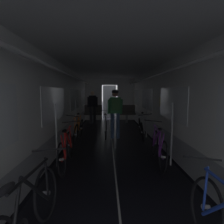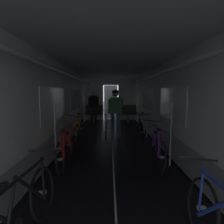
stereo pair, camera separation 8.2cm
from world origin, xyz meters
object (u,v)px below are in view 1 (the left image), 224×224
(bicycle_orange, at_px, (78,130))
(person_standing_near_bench, at_px, (93,105))
(bench_seat_far_right, at_px, (126,112))
(bicycle_silver, at_px, (141,128))
(bicycle_red, at_px, (66,149))
(bicycle_purple, at_px, (158,147))
(bicycle_white_in_aisle, at_px, (106,126))
(bicycle_black, at_px, (26,216))
(person_cyclist_aisle, at_px, (115,108))
(bench_seat_far_left, at_px, (93,112))

(bicycle_orange, relative_size, person_standing_near_bench, 1.00)
(bench_seat_far_right, height_order, bicycle_silver, same)
(bicycle_red, bearing_deg, bicycle_purple, 2.43)
(bicycle_purple, relative_size, bicycle_red, 1.00)
(bicycle_silver, bearing_deg, bicycle_white_in_aisle, 166.13)
(bicycle_purple, bearing_deg, bicycle_black, -130.94)
(bicycle_purple, distance_m, person_cyclist_aisle, 2.64)
(bicycle_white_in_aisle, bearing_deg, person_standing_near_bench, 103.71)
(bicycle_silver, xyz_separation_m, person_cyclist_aisle, (-0.93, 0.05, 0.69))
(bench_seat_far_right, xyz_separation_m, person_cyclist_aisle, (-0.77, -3.48, 0.50))
(bench_seat_far_left, height_order, person_cyclist_aisle, person_cyclist_aisle)
(bicycle_red, height_order, person_cyclist_aisle, person_cyclist_aisle)
(bicycle_black, xyz_separation_m, bicycle_silver, (2.05, 4.66, -0.00))
(bicycle_purple, bearing_deg, bicycle_orange, 135.91)
(bench_seat_far_right, distance_m, person_standing_near_bench, 1.88)
(bicycle_orange, xyz_separation_m, bicycle_red, (0.06, -2.16, 0.00))
(bench_seat_far_right, distance_m, bicycle_black, 8.40)
(bicycle_orange, height_order, person_standing_near_bench, person_standing_near_bench)
(bench_seat_far_left, xyz_separation_m, person_standing_near_bench, (0.00, -0.38, 0.41))
(bench_seat_far_right, xyz_separation_m, bicycle_silver, (0.16, -3.52, -0.19))
(bicycle_white_in_aisle, bearing_deg, bicycle_black, -99.00)
(bicycle_silver, height_order, person_standing_near_bench, person_standing_near_bench)
(bench_seat_far_left, relative_size, bicycle_purple, 0.58)
(bicycle_white_in_aisle, bearing_deg, person_cyclist_aisle, -38.15)
(bicycle_silver, height_order, bicycle_orange, same)
(bicycle_black, height_order, person_cyclist_aisle, person_cyclist_aisle)
(bicycle_white_in_aisle, bearing_deg, bench_seat_far_left, 102.20)
(bicycle_purple, distance_m, bicycle_white_in_aisle, 2.92)
(bicycle_purple, distance_m, bicycle_red, 2.08)
(bicycle_red, height_order, person_standing_near_bench, person_standing_near_bench)
(person_cyclist_aisle, bearing_deg, bicycle_white_in_aisle, 141.85)
(bench_seat_far_left, height_order, bicycle_red, bench_seat_far_left)
(bicycle_black, xyz_separation_m, bicycle_red, (-0.07, 2.23, 0.00))
(bicycle_black, bearing_deg, person_standing_near_bench, 89.30)
(bicycle_orange, bearing_deg, bicycle_red, -88.36)
(bicycle_black, height_order, person_standing_near_bench, person_standing_near_bench)
(bicycle_silver, distance_m, person_cyclist_aisle, 1.16)
(bicycle_purple, height_order, person_cyclist_aisle, person_cyclist_aisle)
(bicycle_orange, relative_size, bicycle_red, 1.00)
(bicycle_white_in_aisle, bearing_deg, bicycle_purple, -65.33)
(bicycle_silver, distance_m, bicycle_red, 3.23)
(bicycle_orange, bearing_deg, bench_seat_far_left, 86.59)
(bench_seat_far_right, bearing_deg, person_standing_near_bench, -168.17)
(bench_seat_far_left, bearing_deg, person_standing_near_bench, -89.59)
(bicycle_black, xyz_separation_m, bicycle_white_in_aisle, (0.79, 4.97, 0.00))
(person_cyclist_aisle, bearing_deg, bicycle_red, -115.74)
(bench_seat_far_left, bearing_deg, bicycle_white_in_aisle, -77.80)
(bench_seat_far_left, height_order, person_standing_near_bench, person_standing_near_bench)
(person_cyclist_aisle, distance_m, person_standing_near_bench, 3.27)
(bicycle_silver, bearing_deg, bicycle_red, -131.07)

